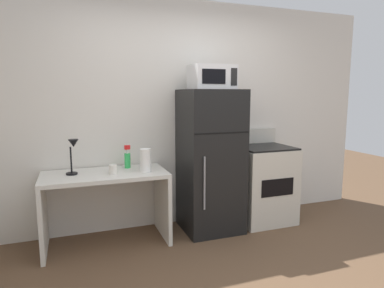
{
  "coord_description": "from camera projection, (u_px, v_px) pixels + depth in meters",
  "views": [
    {
      "loc": [
        -1.21,
        -2.07,
        1.54
      ],
      "look_at": [
        -0.06,
        1.1,
        1.03
      ],
      "focal_mm": 31.27,
      "sensor_mm": 36.0,
      "label": 1
    }
  ],
  "objects": [
    {
      "name": "microwave",
      "position": [
        212.0,
        77.0,
        3.6
      ],
      "size": [
        0.46,
        0.35,
        0.26
      ],
      "color": "silver",
      "rests_on": "refrigerator"
    },
    {
      "name": "spray_bottle",
      "position": [
        127.0,
        159.0,
        3.59
      ],
      "size": [
        0.06,
        0.06,
        0.25
      ],
      "color": "green",
      "rests_on": "desk"
    },
    {
      "name": "wall_back_white",
      "position": [
        179.0,
        114.0,
        3.95
      ],
      "size": [
        5.0,
        0.1,
        2.6
      ],
      "primitive_type": "cube",
      "color": "silver",
      "rests_on": "ground"
    },
    {
      "name": "desk_lamp",
      "position": [
        73.0,
        151.0,
        3.27
      ],
      "size": [
        0.14,
        0.12,
        0.35
      ],
      "color": "black",
      "rests_on": "desk"
    },
    {
      "name": "refrigerator",
      "position": [
        210.0,
        161.0,
        3.76
      ],
      "size": [
        0.63,
        0.64,
        1.59
      ],
      "color": "black",
      "rests_on": "ground"
    },
    {
      "name": "desk",
      "position": [
        106.0,
        194.0,
        3.41
      ],
      "size": [
        1.23,
        0.61,
        0.75
      ],
      "color": "silver",
      "rests_on": "ground"
    },
    {
      "name": "coffee_mug",
      "position": [
        113.0,
        169.0,
        3.32
      ],
      "size": [
        0.08,
        0.08,
        0.09
      ],
      "primitive_type": "cylinder",
      "color": "white",
      "rests_on": "desk"
    },
    {
      "name": "oven_range",
      "position": [
        263.0,
        183.0,
        4.06
      ],
      "size": [
        0.65,
        0.61,
        1.1
      ],
      "color": "beige",
      "rests_on": "ground"
    },
    {
      "name": "paper_towel_roll",
      "position": [
        146.0,
        160.0,
        3.4
      ],
      "size": [
        0.11,
        0.11,
        0.24
      ],
      "primitive_type": "cylinder",
      "color": "white",
      "rests_on": "desk"
    }
  ]
}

